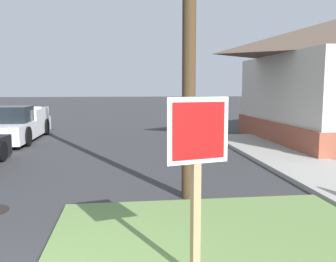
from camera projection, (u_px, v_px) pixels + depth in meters
sidewalk_strip at (332, 178)px, 8.73m from camera, size 2.20×15.36×0.12m
stop_sign at (196, 193)px, 4.00m from camera, size 0.70×0.36×2.07m
pickup_truck_white at (14, 126)px, 15.02m from camera, size 2.09×5.46×1.48m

